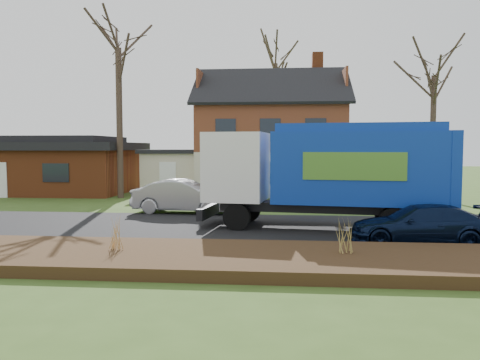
{
  "coord_description": "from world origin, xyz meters",
  "views": [
    {
      "loc": [
        2.71,
        -16.97,
        2.98
      ],
      "look_at": [
        0.95,
        2.5,
        1.61
      ],
      "focal_mm": 35.0,
      "sensor_mm": 36.0,
      "label": 1
    }
  ],
  "objects": [
    {
      "name": "silver_sedan",
      "position": [
        -1.74,
        3.86,
        0.76
      ],
      "size": [
        4.7,
        1.91,
        1.52
      ],
      "primitive_type": "imported",
      "rotation": [
        0.0,
        0.0,
        1.5
      ],
      "color": "#929399",
      "rests_on": "ground"
    },
    {
      "name": "ground",
      "position": [
        0.0,
        0.0,
        0.0
      ],
      "size": [
        120.0,
        120.0,
        0.0
      ],
      "primitive_type": "plane",
      "color": "#344F1A",
      "rests_on": "ground"
    },
    {
      "name": "navy_wagon",
      "position": [
        6.92,
        -2.33,
        0.61
      ],
      "size": [
        4.23,
        1.75,
        1.23
      ],
      "primitive_type": "imported",
      "rotation": [
        0.0,
        0.0,
        -1.58
      ],
      "color": "black",
      "rests_on": "ground"
    },
    {
      "name": "tree_back",
      "position": [
        2.11,
        20.64,
        10.87
      ],
      "size": [
        4.12,
        4.12,
        13.04
      ],
      "color": "#473A2A",
      "rests_on": "ground"
    },
    {
      "name": "mulch_verge",
      "position": [
        0.0,
        -5.3,
        0.15
      ],
      "size": [
        80.0,
        3.5,
        0.3
      ],
      "primitive_type": "cube",
      "color": "black",
      "rests_on": "ground"
    },
    {
      "name": "grass_clump_mid",
      "position": [
        -1.6,
        -5.22,
        0.74
      ],
      "size": [
        0.32,
        0.26,
        0.89
      ],
      "color": "tan",
      "rests_on": "mulch_verge"
    },
    {
      "name": "grass_clump_east",
      "position": [
        4.24,
        -5.02,
        0.75
      ],
      "size": [
        0.36,
        0.3,
        0.91
      ],
      "color": "olive",
      "rests_on": "mulch_verge"
    },
    {
      "name": "road",
      "position": [
        0.0,
        0.0,
        0.01
      ],
      "size": [
        80.0,
        7.0,
        0.02
      ],
      "primitive_type": "cube",
      "color": "black",
      "rests_on": "ground"
    },
    {
      "name": "main_house",
      "position": [
        1.49,
        13.91,
        4.03
      ],
      "size": [
        12.95,
        8.95,
        9.26
      ],
      "color": "beige",
      "rests_on": "ground"
    },
    {
      "name": "garbage_truck",
      "position": [
        4.45,
        0.17,
        2.2
      ],
      "size": [
        9.13,
        3.5,
        3.81
      ],
      "rotation": [
        0.0,
        0.0,
        -0.13
      ],
      "color": "black",
      "rests_on": "ground"
    },
    {
      "name": "tree_front_west",
      "position": [
        -6.82,
        9.83,
        10.02
      ],
      "size": [
        4.09,
        4.09,
        12.16
      ],
      "color": "#433328",
      "rests_on": "ground"
    },
    {
      "name": "ranch_house",
      "position": [
        -12.0,
        13.0,
        1.81
      ],
      "size": [
        9.8,
        8.2,
        3.7
      ],
      "color": "brown",
      "rests_on": "ground"
    },
    {
      "name": "tree_front_east",
      "position": [
        11.37,
        11.08,
        8.25
      ],
      "size": [
        3.65,
        3.65,
        10.15
      ],
      "color": "#413227",
      "rests_on": "ground"
    }
  ]
}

